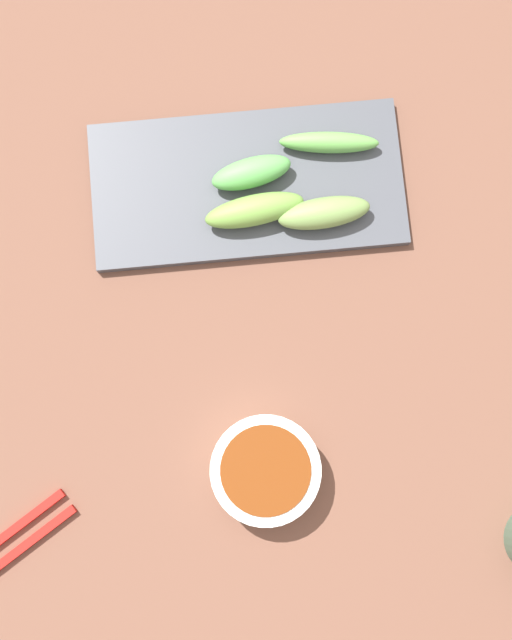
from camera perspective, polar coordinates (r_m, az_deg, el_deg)
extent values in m
cube|color=brown|center=(0.89, -1.38, 0.08)|extent=(2.10, 2.10, 0.02)
cylinder|color=white|center=(0.85, 0.61, -9.59)|extent=(0.10, 0.10, 0.04)
cylinder|color=#702F0C|center=(0.84, 0.61, -9.60)|extent=(0.08, 0.08, 0.02)
cube|color=#454950|center=(0.90, -0.57, 8.64)|extent=(0.15, 0.31, 0.01)
ellipsoid|color=#60B857|center=(0.89, -0.30, 9.40)|extent=(0.04, 0.08, 0.03)
ellipsoid|color=#75AA46|center=(0.87, -0.10, 7.03)|extent=(0.04, 0.10, 0.03)
ellipsoid|color=#68B350|center=(0.90, 4.69, 11.24)|extent=(0.03, 0.10, 0.02)
ellipsoid|color=#799E51|center=(0.88, 4.36, 6.85)|extent=(0.04, 0.09, 0.03)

